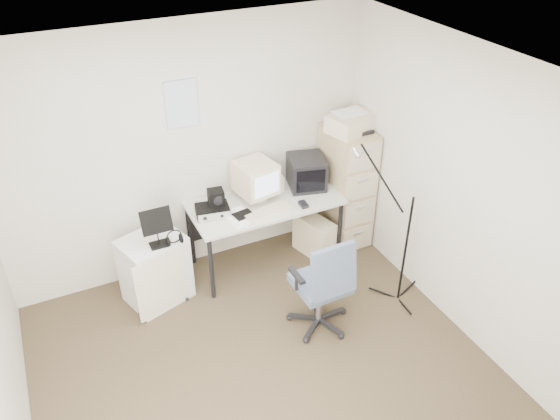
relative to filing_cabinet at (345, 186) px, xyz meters
name	(u,v)px	position (x,y,z in m)	size (l,w,h in m)	color
floor	(270,380)	(-1.58, -1.48, -0.66)	(3.60, 3.60, 0.01)	#352B19
ceiling	(266,87)	(-1.58, -1.48, 1.85)	(3.60, 3.60, 0.01)	white
wall_back	(188,153)	(-1.58, 0.32, 0.60)	(3.60, 0.02, 2.50)	beige
wall_right	(469,200)	(0.22, -1.48, 0.60)	(0.02, 3.60, 2.50)	beige
wall_calendar	(182,104)	(-1.60, 0.31, 1.10)	(0.30, 0.02, 0.44)	white
filing_cabinet	(345,186)	(0.00, 0.00, 0.00)	(0.40, 0.60, 1.30)	gray
printer	(351,123)	(0.00, -0.02, 0.74)	(0.46, 0.32, 0.18)	#C7AF8E
desk	(266,232)	(-0.95, -0.03, -0.29)	(1.50, 0.70, 0.73)	beige
crt_monitor	(255,181)	(-1.00, 0.08, 0.27)	(0.35, 0.37, 0.39)	#C7AF8E
crt_tv	(306,172)	(-0.44, 0.07, 0.24)	(0.35, 0.37, 0.32)	black
desk_speaker	(279,184)	(-0.73, 0.11, 0.16)	(0.08, 0.08, 0.16)	beige
keyboard	(267,212)	(-1.02, -0.23, 0.09)	(0.49, 0.17, 0.03)	#C7AF8E
mouse	(303,204)	(-0.65, -0.26, 0.10)	(0.07, 0.12, 0.03)	black
radio_receiver	(212,211)	(-1.50, -0.02, 0.12)	(0.31, 0.22, 0.09)	black
radio_speaker	(216,197)	(-1.44, 0.02, 0.24)	(0.15, 0.14, 0.15)	black
papers	(240,217)	(-1.29, -0.18, 0.09)	(0.22, 0.30, 0.02)	white
pc_tower	(314,236)	(-0.44, -0.13, -0.43)	(0.20, 0.46, 0.43)	#C7AF8E
office_chair	(320,282)	(-0.91, -1.08, -0.15)	(0.57, 0.57, 0.99)	slate
side_cart	(155,269)	(-2.13, -0.10, -0.31)	(0.55, 0.44, 0.69)	silver
music_stand	(156,227)	(-2.08, -0.21, 0.23)	(0.27, 0.14, 0.39)	black
headphones	(175,239)	(-1.94, -0.25, 0.08)	(0.16, 0.16, 0.03)	black
mic_stand	(408,235)	(-0.04, -1.12, 0.10)	(0.02, 0.02, 1.50)	black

